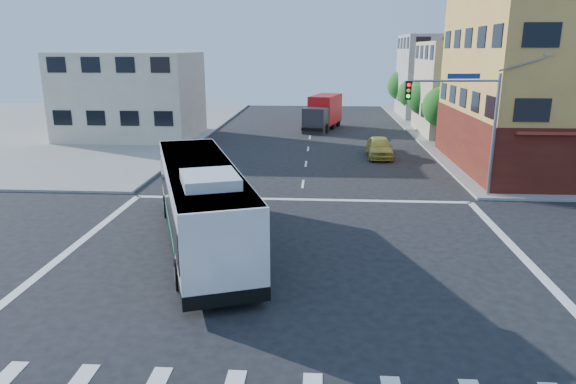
{
  "coord_description": "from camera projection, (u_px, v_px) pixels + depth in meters",
  "views": [
    {
      "loc": [
        1.11,
        -18.52,
        8.25
      ],
      "look_at": [
        -0.32,
        3.29,
        2.17
      ],
      "focal_mm": 32.0,
      "sensor_mm": 36.0,
      "label": 1
    }
  ],
  "objects": [
    {
      "name": "transit_bus",
      "position": [
        202.0,
        202.0,
        22.03
      ],
      "size": [
        7.09,
        13.45,
        3.93
      ],
      "rotation": [
        0.0,
        0.0,
        0.34
      ],
      "color": "black",
      "rests_on": "ground"
    },
    {
      "name": "box_truck",
      "position": [
        323.0,
        113.0,
        54.49
      ],
      "size": [
        4.29,
        8.2,
        3.55
      ],
      "rotation": [
        0.0,
        0.0,
        -0.27
      ],
      "color": "#2A2A2F",
      "rests_on": "ground"
    },
    {
      "name": "street_tree_b",
      "position": [
        427.0,
        95.0,
        52.86
      ],
      "size": [
        3.8,
        3.8,
        5.79
      ],
      "color": "#352113",
      "rests_on": "ground"
    },
    {
      "name": "building_east_near",
      "position": [
        483.0,
        89.0,
        50.47
      ],
      "size": [
        12.06,
        10.06,
        9.0
      ],
      "color": "#BEAE91",
      "rests_on": "ground"
    },
    {
      "name": "street_tree_d",
      "position": [
        403.0,
        84.0,
        68.21
      ],
      "size": [
        4.0,
        4.0,
        6.03
      ],
      "color": "#352113",
      "rests_on": "ground"
    },
    {
      "name": "ground",
      "position": [
        291.0,
        268.0,
        20.08
      ],
      "size": [
        120.0,
        120.0,
        0.0
      ],
      "primitive_type": "plane",
      "color": "black",
      "rests_on": "ground"
    },
    {
      "name": "building_east_far",
      "position": [
        450.0,
        77.0,
        63.8
      ],
      "size": [
        12.06,
        10.06,
        10.0
      ],
      "color": "#ADADA8",
      "rests_on": "ground"
    },
    {
      "name": "street_tree_c",
      "position": [
        413.0,
        91.0,
        60.63
      ],
      "size": [
        3.4,
        3.4,
        5.29
      ],
      "color": "#352113",
      "rests_on": "ground"
    },
    {
      "name": "signal_mast_ne",
      "position": [
        466.0,
        111.0,
        28.39
      ],
      "size": [
        7.91,
        1.13,
        8.07
      ],
      "color": "slate",
      "rests_on": "ground"
    },
    {
      "name": "street_tree_a",
      "position": [
        444.0,
        104.0,
        45.22
      ],
      "size": [
        3.6,
        3.6,
        5.53
      ],
      "color": "#352113",
      "rests_on": "ground"
    },
    {
      "name": "parked_car",
      "position": [
        379.0,
        147.0,
        40.48
      ],
      "size": [
        2.01,
        4.82,
        1.63
      ],
      "primitive_type": "imported",
      "rotation": [
        0.0,
        0.0,
        -0.02
      ],
      "color": "gold",
      "rests_on": "ground"
    },
    {
      "name": "building_west",
      "position": [
        132.0,
        96.0,
        48.9
      ],
      "size": [
        12.06,
        10.06,
        8.0
      ],
      "color": "beige",
      "rests_on": "ground"
    }
  ]
}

